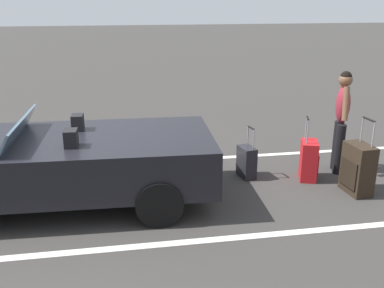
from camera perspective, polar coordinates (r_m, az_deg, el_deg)
The scene contains 8 objects.
ground_plane at distance 6.44m, azimuth -16.12°, elevation -7.26°, with size 80.00×80.00×0.00m, color #383533.
lot_line_near at distance 7.68m, azimuth -15.12°, elevation -2.86°, with size 18.00×0.12×0.01m, color silver.
lot_line_mid at distance 5.27m, azimuth -17.60°, elevation -13.57°, with size 18.00×0.12×0.01m, color silver.
convertible_car at distance 6.25m, azimuth -18.50°, elevation -2.43°, with size 4.20×1.95×1.24m.
suitcase_large_black at distance 6.77m, azimuth 20.81°, elevation -3.05°, with size 0.33×0.50×1.12m.
suitcase_medium_bright at distance 7.06m, azimuth 15.00°, elevation -2.07°, with size 0.36×0.46×1.00m.
suitcase_small_carryon at distance 6.97m, azimuth 7.15°, elevation -2.33°, with size 0.26×0.37×0.82m.
traveler_person at distance 7.34m, azimuth 18.94°, elevation 3.43°, with size 0.31×0.60×1.65m.
Camera 1 is at (-0.82, 5.77, 2.74)m, focal length 40.85 mm.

